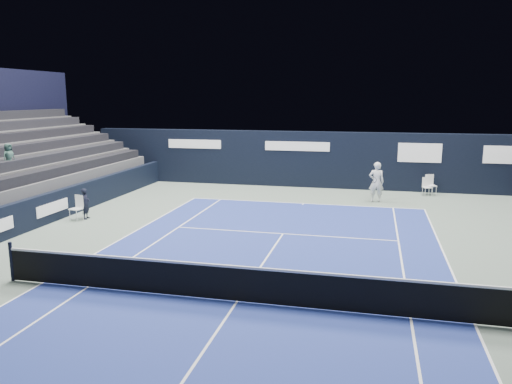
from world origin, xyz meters
TOP-DOWN VIEW (x-y plane):
  - ground at (0.00, 2.00)m, footprint 48.00×48.00m
  - court_surface at (0.00, 0.00)m, footprint 10.97×23.77m
  - folding_chair_back_a at (6.04, 15.66)m, footprint 0.60×0.62m
  - folding_chair_back_b at (5.87, 15.32)m, footprint 0.52×0.51m
  - line_judge_chair at (-8.62, 6.63)m, footprint 0.53×0.52m
  - line_judge at (-8.37, 6.84)m, footprint 0.38×0.51m
  - court_markings at (0.00, 0.00)m, footprint 11.03×23.83m
  - tennis_net at (0.00, 0.00)m, footprint 12.90×0.10m
  - back_sponsor_wall at (0.01, 16.50)m, footprint 26.00×0.63m
  - side_barrier_left at (-9.50, 5.97)m, footprint 0.33×22.00m
  - tennis_player at (3.33, 13.12)m, footprint 0.73×0.86m

SIDE VIEW (x-z plane):
  - ground at x=0.00m, z-range 0.00..0.00m
  - court_surface at x=0.00m, z-range 0.00..0.01m
  - court_markings at x=0.00m, z-range 0.01..0.01m
  - tennis_net at x=0.00m, z-range -0.04..1.06m
  - folding_chair_back_b at x=5.87m, z-range 0.06..1.00m
  - line_judge_chair at x=-8.62m, z-range 0.07..1.08m
  - side_barrier_left at x=-9.50m, z-range 0.00..1.20m
  - line_judge at x=-8.37m, z-range 0.00..1.28m
  - folding_chair_back_a at x=6.04m, z-range 0.17..1.22m
  - tennis_player at x=3.33m, z-range 0.00..1.94m
  - back_sponsor_wall at x=0.01m, z-range 0.00..3.10m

